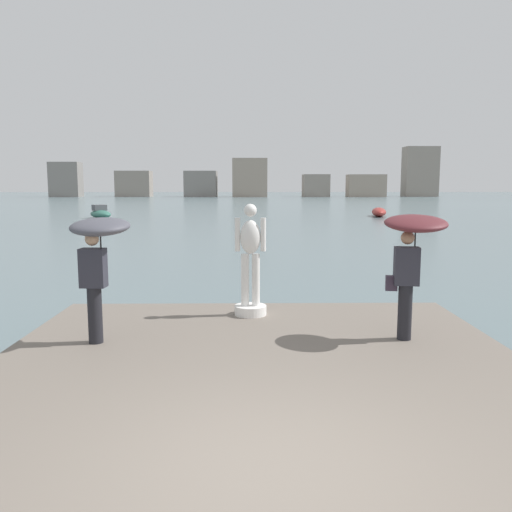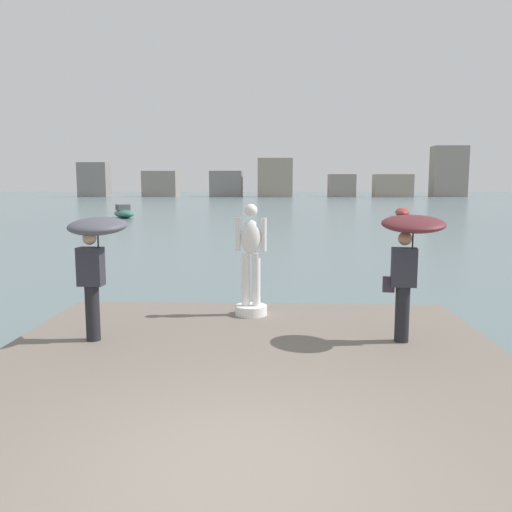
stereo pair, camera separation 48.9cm
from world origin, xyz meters
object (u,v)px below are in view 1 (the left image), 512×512
object	(u,v)px
onlooker_left	(98,247)
onlooker_right	(412,245)
boat_near	(379,212)
statue_white_figure	(250,269)
boat_mid	(100,213)

from	to	relation	value
onlooker_left	onlooker_right	xyz separation A→B (m)	(4.85, 0.10, 0.01)
onlooker_right	boat_near	xyz separation A→B (m)	(9.63, 40.50, -1.50)
statue_white_figure	onlooker_left	world-z (taller)	statue_white_figure
boat_mid	statue_white_figure	bearing A→B (deg)	-70.30
statue_white_figure	onlooker_right	distance (m)	3.06
boat_near	boat_mid	size ratio (longest dim) A/B	1.24
boat_near	onlooker_right	bearing A→B (deg)	-103.38
onlooker_right	boat_near	distance (m)	41.66
boat_near	onlooker_left	bearing A→B (deg)	-109.63
statue_white_figure	onlooker_right	bearing A→B (deg)	-32.80
boat_mid	onlooker_left	bearing A→B (deg)	-74.33
statue_white_figure	boat_mid	bearing A→B (deg)	109.70
onlooker_left	onlooker_right	size ratio (longest dim) A/B	0.98
onlooker_left	onlooker_right	world-z (taller)	onlooker_right
boat_near	statue_white_figure	bearing A→B (deg)	-107.35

